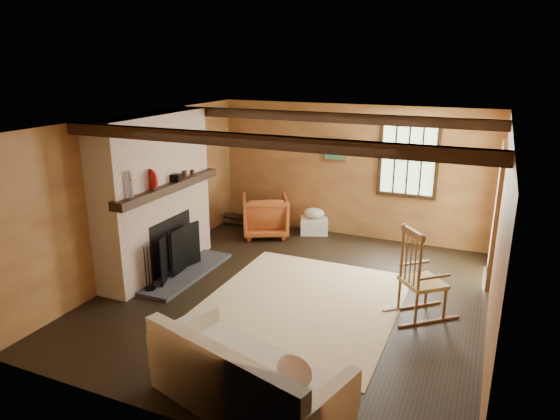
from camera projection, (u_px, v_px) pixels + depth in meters
The scene contains 10 objects.
ground at pixel (293, 295), 6.94m from camera, with size 5.50×5.50×0.00m, color black.
room_envelope at pixel (317, 178), 6.61m from camera, with size 5.02×5.52×2.44m.
fireplace at pixel (156, 202), 7.47m from camera, with size 1.02×2.30×2.40m.
rug at pixel (301, 304), 6.69m from camera, with size 2.50×3.00×0.01m, color beige.
rocking_chair at pixel (420, 280), 6.25m from camera, with size 0.94×0.90×1.19m.
sofa at pixel (245, 382), 4.62m from camera, with size 2.08×1.35×0.78m.
firewood_pile at pixel (240, 220), 9.79m from camera, with size 0.67×0.12×0.24m.
laundry_basket at pixel (314, 226), 9.37m from camera, with size 0.50×0.38×0.30m, color silver.
basket_pillow at pixel (314, 213), 9.30m from camera, with size 0.39×0.31×0.19m, color beige.
armchair at pixel (265, 215), 9.21m from camera, with size 0.81×0.83×0.76m, color #BF6026.
Camera 1 is at (2.35, -5.84, 3.15)m, focal length 32.00 mm.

